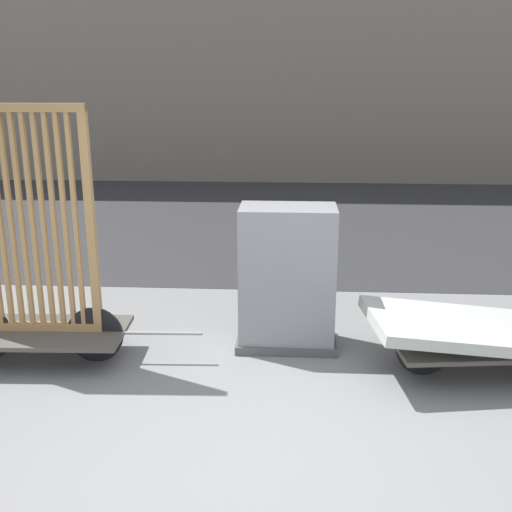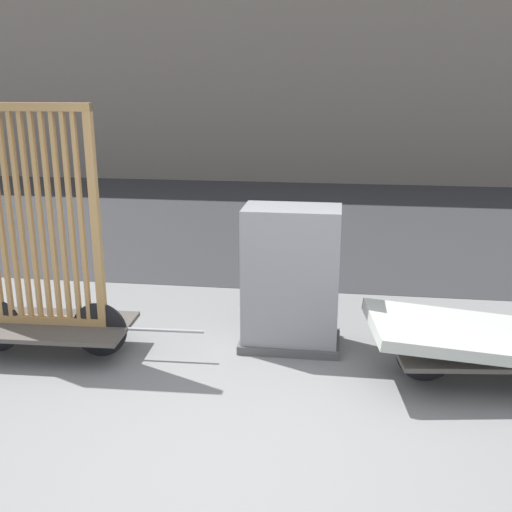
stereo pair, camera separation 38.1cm
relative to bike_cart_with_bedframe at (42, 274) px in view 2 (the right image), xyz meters
name	(u,v)px [view 2 (the right image)]	position (x,y,z in m)	size (l,w,h in m)	color
ground_plane	(226,462)	(1.95, -1.42, -0.77)	(60.00, 60.00, 0.00)	slate
road_strip	(302,218)	(1.95, 6.11, -0.77)	(56.00, 8.16, 0.01)	#2D2D30
bike_cart_with_bedframe	(42,274)	(0.00, 0.00, 0.00)	(2.26, 0.82, 2.27)	#4C4742
bike_cart_with_mattress	(489,341)	(3.90, 0.00, -0.40)	(2.50, 1.16, 0.57)	#4C4742
utility_cabinet	(291,283)	(2.21, 0.48, -0.14)	(0.94, 0.58, 1.35)	#4C4C4C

